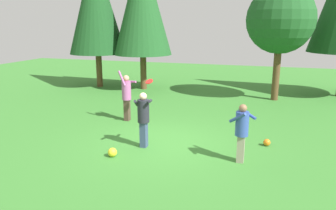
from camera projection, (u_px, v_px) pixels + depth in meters
name	position (u px, v px, depth m)	size (l,w,h in m)	color
ground_plane	(161.00, 143.00, 9.96)	(40.00, 40.00, 0.00)	#387A2D
person_thrower	(127.00, 94.00, 12.08)	(0.64, 0.63, 1.90)	#4C382D
person_catcher	(242.00, 128.00, 8.42)	(0.70, 0.68, 1.57)	gray
person_bystander	(143.00, 115.00, 9.46)	(0.61, 0.67, 1.64)	#38476B
frisbee	(149.00, 81.00, 11.18)	(0.35, 0.34, 0.15)	red
ball_yellow	(112.00, 152.00, 8.95)	(0.25, 0.25, 0.25)	yellow
ball_orange	(267.00, 142.00, 9.74)	(0.21, 0.21, 0.21)	orange
tree_right	(281.00, 20.00, 14.73)	(3.08, 3.08, 5.27)	brown
tree_far_left	(96.00, 3.00, 17.78)	(3.11, 3.11, 7.43)	brown
tree_left	(142.00, 2.00, 17.10)	(3.12, 3.12, 7.46)	brown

